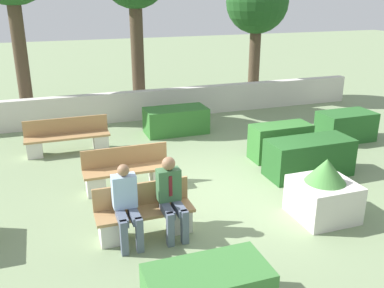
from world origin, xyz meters
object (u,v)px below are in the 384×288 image
Objects in this scene: bench_front at (145,217)px; bench_right_side at (128,174)px; bench_left_side at (68,140)px; tree_center_right at (257,4)px; planter_corner_right at (324,192)px; person_seated_woman at (126,202)px; person_seated_man at (171,194)px.

bench_front is 1.83m from bench_right_side.
bench_right_side is (0.07, 1.83, 0.01)m from bench_front.
bench_left_side is 0.45× the size of tree_center_right.
bench_right_side is at bearing -134.28° from tree_center_right.
bench_left_side is 6.34m from planter_corner_right.
bench_front is 10.39m from tree_center_right.
bench_right_side is 1.59× the size of planter_corner_right.
bench_right_side is 9.03m from tree_center_right.
person_seated_woman reaches higher than bench_front.
tree_center_right reaches higher than person_seated_man.
bench_left_side is 1.16× the size of bench_right_side.
person_seated_woman is (-0.39, -1.97, 0.39)m from bench_right_side.
person_seated_man is at bearing 0.36° from person_seated_woman.
person_seated_woman is 0.29× the size of tree_center_right.
bench_right_side is 2.05m from person_seated_woman.
bench_left_side is (-0.93, 4.40, 0.02)m from bench_front.
planter_corner_right is (3.44, -0.34, -0.24)m from person_seated_woman.
tree_center_right is (6.00, 7.91, 3.08)m from bench_front.
bench_right_side is 2.04m from person_seated_man.
bench_right_side is at bearing -68.49° from bench_left_side.
tree_center_right is at bearing 27.11° from bench_left_side.
planter_corner_right is (2.71, -0.34, -0.26)m from person_seated_man.
bench_left_side is at bearing 101.88° from bench_front.
bench_left_side and bench_right_side have the same top height.
tree_center_right is at bearing 44.80° from bench_right_side.
person_seated_woman reaches higher than bench_left_side.
bench_front and bench_right_side have the same top height.
person_seated_woman is 1.17× the size of planter_corner_right.
bench_left_side is 2.76m from bench_right_side.
planter_corner_right is 0.24× the size of tree_center_right.
planter_corner_right reaches higher than bench_front.
planter_corner_right is (3.05, -2.31, 0.16)m from bench_right_side.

